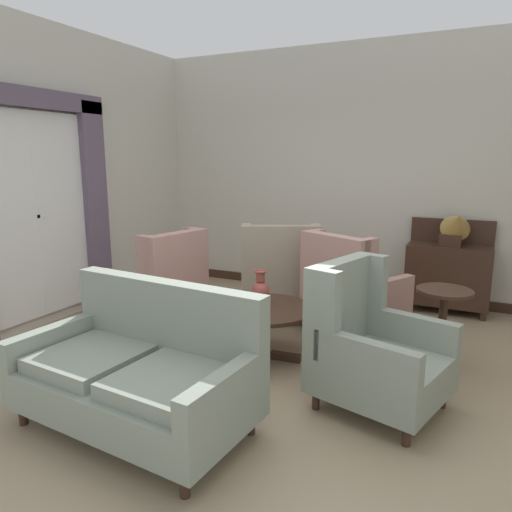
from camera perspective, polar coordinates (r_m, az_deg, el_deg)
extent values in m
plane|color=#9E896B|center=(4.12, 1.27, -14.59)|extent=(8.02, 8.02, 0.00)
cube|color=beige|center=(6.41, 12.13, 9.70)|extent=(5.82, 0.08, 3.25)
cube|color=beige|center=(6.06, -20.44, 9.13)|extent=(0.08, 4.01, 3.25)
cube|color=#382319|center=(6.60, 11.43, -4.01)|extent=(5.66, 0.03, 0.12)
cube|color=silver|center=(5.58, -24.85, 4.35)|extent=(0.03, 1.24, 2.10)
cube|color=white|center=(5.57, -24.73, 4.35)|extent=(0.02, 1.32, 2.18)
cube|color=white|center=(5.56, -24.72, 4.35)|extent=(0.02, 0.04, 2.10)
cube|color=white|center=(5.56, -24.72, 4.35)|extent=(0.02, 1.24, 0.04)
cube|color=#605166|center=(6.07, -18.71, 5.81)|extent=(0.10, 0.32, 2.40)
cube|color=#605166|center=(5.53, -25.56, 16.82)|extent=(0.10, 1.92, 0.20)
cylinder|color=#382319|center=(4.37, 0.95, -6.39)|extent=(0.92, 0.92, 0.04)
cylinder|color=#382319|center=(4.44, 0.94, -9.08)|extent=(0.10, 0.10, 0.40)
cube|color=#382319|center=(4.45, 3.64, -11.99)|extent=(0.28, 0.08, 0.07)
cube|color=#382319|center=(4.72, 0.35, -10.55)|extent=(0.22, 0.26, 0.07)
cube|color=#382319|center=(4.41, -1.45, -12.23)|extent=(0.19, 0.27, 0.07)
cylinder|color=brown|center=(4.43, 0.52, -5.74)|extent=(0.09, 0.09, 0.02)
ellipsoid|color=brown|center=(4.39, 0.53, -4.34)|extent=(0.17, 0.17, 0.20)
cylinder|color=brown|center=(4.35, 0.53, -2.45)|extent=(0.08, 0.08, 0.10)
torus|color=brown|center=(4.34, 0.53, -1.83)|extent=(0.13, 0.13, 0.02)
cube|color=gray|center=(3.44, -14.51, -15.58)|extent=(1.70, 0.99, 0.26)
cube|color=gray|center=(3.51, -10.69, -7.44)|extent=(1.64, 0.27, 0.57)
cube|color=gray|center=(3.58, -19.29, -11.54)|extent=(0.70, 0.71, 0.10)
cube|color=gray|center=(3.11, -10.35, -14.74)|extent=(0.70, 0.71, 0.10)
cube|color=gray|center=(3.85, -23.40, -9.30)|extent=(0.17, 0.77, 0.21)
cube|color=gray|center=(2.85, -4.15, -15.86)|extent=(0.17, 0.77, 0.21)
cylinder|color=#382319|center=(3.84, -26.18, -16.74)|extent=(0.06, 0.06, 0.14)
cylinder|color=#382319|center=(2.91, -8.54, -25.57)|extent=(0.06, 0.06, 0.14)
cylinder|color=#382319|center=(4.21, -18.04, -13.50)|extent=(0.06, 0.06, 0.14)
cylinder|color=#382319|center=(3.38, -0.62, -19.54)|extent=(0.06, 0.06, 0.14)
cube|color=tan|center=(5.32, -11.96, -5.36)|extent=(1.03, 0.92, 0.29)
cube|color=tan|center=(4.93, -9.33, -0.96)|extent=(0.29, 0.77, 0.65)
cube|color=tan|center=(5.20, -7.41, 0.65)|extent=(0.22, 0.14, 0.50)
cube|color=tan|center=(4.76, -12.97, -0.57)|extent=(0.22, 0.14, 0.50)
cube|color=tan|center=(5.50, -9.82, -1.94)|extent=(0.80, 0.26, 0.22)
cube|color=tan|center=(5.09, -15.25, -3.30)|extent=(0.80, 0.26, 0.22)
cylinder|color=#382319|center=(5.83, -12.00, -6.03)|extent=(0.06, 0.06, 0.14)
cylinder|color=#382319|center=(5.49, -16.76, -7.43)|extent=(0.06, 0.06, 0.14)
cylinder|color=#382319|center=(5.32, -6.80, -7.60)|extent=(0.06, 0.06, 0.14)
cylinder|color=#382319|center=(4.94, -11.69, -9.32)|extent=(0.06, 0.06, 0.14)
cube|color=gray|center=(5.57, 2.79, -4.42)|extent=(1.14, 1.14, 0.27)
cube|color=gray|center=(5.10, 3.02, -0.26)|extent=(0.83, 0.49, 0.71)
cube|color=gray|center=(5.21, 7.11, 0.86)|extent=(0.18, 0.22, 0.54)
cube|color=gray|center=(5.17, -1.17, 0.87)|extent=(0.18, 0.22, 0.54)
cube|color=gray|center=(5.59, 6.63, -2.02)|extent=(0.42, 0.73, 0.18)
cube|color=gray|center=(5.56, -1.08, -2.03)|extent=(0.42, 0.73, 0.18)
cylinder|color=#382319|center=(5.99, 5.93, -5.36)|extent=(0.06, 0.06, 0.14)
cylinder|color=#382319|center=(5.96, -0.71, -5.38)|extent=(0.06, 0.06, 0.14)
cylinder|color=#382319|center=(5.33, 6.67, -7.57)|extent=(0.06, 0.06, 0.14)
cylinder|color=#382319|center=(5.30, -0.83, -7.61)|extent=(0.06, 0.06, 0.14)
cube|color=gray|center=(3.69, 14.75, -13.42)|extent=(1.04, 0.99, 0.28)
cube|color=gray|center=(3.68, 10.10, -5.48)|extent=(0.34, 0.80, 0.66)
cube|color=gray|center=(3.33, 8.39, -5.86)|extent=(0.22, 0.15, 0.50)
cube|color=gray|center=(3.91, 13.90, -3.42)|extent=(0.22, 0.15, 0.50)
cube|color=gray|center=(3.28, 13.03, -11.73)|extent=(0.76, 0.30, 0.23)
cube|color=gray|center=(3.87, 17.93, -8.33)|extent=(0.76, 0.30, 0.23)
cylinder|color=#382319|center=(3.41, 17.62, -19.85)|extent=(0.06, 0.06, 0.14)
cylinder|color=#382319|center=(3.93, 21.47, -15.64)|extent=(0.06, 0.06, 0.14)
cylinder|color=#382319|center=(3.69, 7.20, -16.76)|extent=(0.06, 0.06, 0.14)
cylinder|color=#382319|center=(4.18, 12.18, -13.38)|extent=(0.06, 0.06, 0.14)
cube|color=tan|center=(5.01, 11.85, -6.37)|extent=(1.07, 1.11, 0.30)
cube|color=tan|center=(4.62, 9.20, -1.57)|extent=(0.75, 0.47, 0.67)
cube|color=tan|center=(4.45, 13.16, -1.18)|extent=(0.18, 0.22, 0.51)
cube|color=tan|center=(4.89, 7.10, 0.20)|extent=(0.18, 0.22, 0.51)
cube|color=tan|center=(4.77, 15.43, -4.14)|extent=(0.43, 0.72, 0.23)
cube|color=tan|center=(5.18, 9.52, -2.61)|extent=(0.43, 0.72, 0.23)
cylinder|color=#382319|center=(5.17, 16.89, -8.64)|extent=(0.06, 0.06, 0.14)
cylinder|color=#382319|center=(5.52, 11.71, -7.06)|extent=(0.06, 0.06, 0.14)
cylinder|color=#382319|center=(4.65, 11.78, -10.70)|extent=(0.06, 0.06, 0.14)
cylinder|color=#382319|center=(5.03, 6.46, -8.74)|extent=(0.06, 0.06, 0.14)
cylinder|color=#382319|center=(4.34, 21.72, -3.93)|extent=(0.47, 0.47, 0.03)
cylinder|color=#382319|center=(4.45, 21.37, -8.46)|extent=(0.07, 0.07, 0.70)
cylinder|color=#382319|center=(4.57, 21.05, -12.35)|extent=(0.30, 0.30, 0.04)
cube|color=#382319|center=(6.09, 22.02, -2.11)|extent=(0.94, 0.42, 0.71)
cube|color=#382319|center=(6.19, 22.50, 2.79)|extent=(0.94, 0.04, 0.29)
cube|color=#382319|center=(6.08, 17.65, -5.81)|extent=(0.06, 0.06, 0.10)
cube|color=#382319|center=(6.03, 25.61, -6.56)|extent=(0.06, 0.06, 0.10)
cube|color=#382319|center=(6.38, 18.07, -5.00)|extent=(0.06, 0.06, 0.10)
cube|color=#382319|center=(6.34, 25.64, -5.70)|extent=(0.06, 0.06, 0.10)
cube|color=#382319|center=(5.99, 22.32, 1.81)|extent=(0.24, 0.24, 0.14)
cone|color=#B28942|center=(5.88, 23.01, 3.75)|extent=(0.41, 0.49, 0.44)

